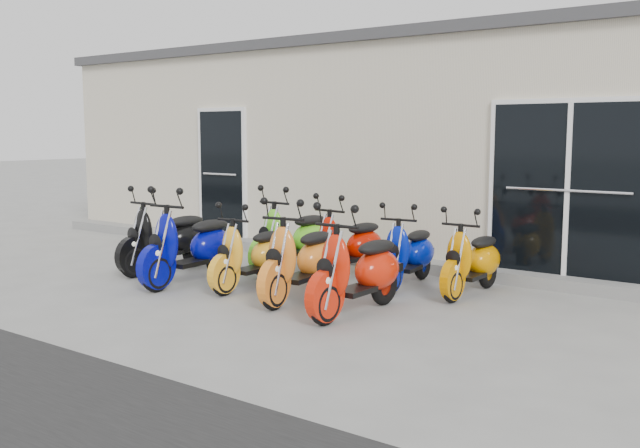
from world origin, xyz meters
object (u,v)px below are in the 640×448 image
Objects in this scene: scooter_front_orange_b at (301,248)px; scooter_back_green at (293,228)px; scooter_back_yellow at (472,250)px; scooter_back_blue at (409,243)px; scooter_front_red at (358,258)px; scooter_back_red at (347,235)px; scooter_front_black at (166,228)px; scooter_front_blue at (190,234)px; scooter_front_orange_a at (252,245)px.

scooter_front_orange_b is 1.70m from scooter_back_green.
scooter_back_green is at bearing -177.17° from scooter_back_yellow.
scooter_back_blue is 1.00× the size of scooter_back_yellow.
scooter_front_orange_b is 0.90m from scooter_front_red.
scooter_back_blue is (0.89, 0.04, -0.03)m from scooter_back_red.
scooter_front_black is 4.13m from scooter_back_yellow.
scooter_front_red reaches higher than scooter_front_black.
scooter_front_orange_b is 2.02m from scooter_back_yellow.
scooter_front_orange_b is 1.36m from scooter_back_red.
scooter_front_blue is at bearing -153.52° from scooter_back_yellow.
scooter_front_red is (1.73, -0.29, 0.06)m from scooter_front_orange_a.
scooter_front_orange_b is at bearing 1.99° from scooter_front_blue.
scooter_front_blue is 1.04× the size of scooter_front_red.
scooter_front_black is 0.92m from scooter_front_blue.
scooter_front_blue is at bearing -179.23° from scooter_front_red.
scooter_back_green reaches higher than scooter_front_orange_a.
scooter_front_orange_b is at bearing 170.93° from scooter_front_red.
scooter_front_black is 1.73m from scooter_back_green.
scooter_back_green reaches higher than scooter_back_blue.
scooter_front_orange_b is (1.65, 0.13, -0.03)m from scooter_front_blue.
scooter_back_green is (0.53, 1.41, -0.03)m from scooter_front_blue.
scooter_front_red reaches higher than scooter_back_blue.
scooter_front_orange_a is 0.90× the size of scooter_back_green.
scooter_front_blue is 1.51m from scooter_back_green.
scooter_front_blue is 0.85m from scooter_front_orange_a.
scooter_front_red reaches higher than scooter_back_yellow.
scooter_back_red is 1.73m from scooter_back_yellow.
scooter_front_blue is 3.47m from scooter_back_yellow.
scooter_front_orange_b is 1.12× the size of scooter_back_blue.
scooter_front_orange_b is at bearing -2.91° from scooter_front_black.
scooter_back_blue is at bearing 30.88° from scooter_front_blue.
scooter_back_green reaches higher than scooter_back_red.
scooter_front_orange_a is 1.76m from scooter_front_red.
scooter_back_yellow is at bearing 18.44° from scooter_front_black.
scooter_front_blue is at bearing -163.61° from scooter_front_orange_a.
scooter_front_orange_a is 0.90× the size of scooter_front_red.
scooter_back_green is (-0.27, 1.16, 0.06)m from scooter_front_orange_a.
scooter_front_orange_a is 1.01× the size of scooter_back_yellow.
scooter_front_black is at bearing 167.91° from scooter_front_orange_b.
scooter_front_blue reaches higher than scooter_front_red.
scooter_front_orange_b is 1.51m from scooter_back_blue.
scooter_back_green is at bearing 145.72° from scooter_front_red.
scooter_front_black is at bearing 174.97° from scooter_front_red.
scooter_front_red is (2.53, -0.04, -0.02)m from scooter_front_blue.
scooter_back_green is at bearing 177.01° from scooter_back_blue.
scooter_front_red reaches higher than scooter_back_green.
scooter_back_yellow is (3.97, 1.15, -0.07)m from scooter_front_black.
scooter_back_green reaches higher than scooter_front_orange_b.
scooter_back_red is (-1.14, 1.50, -0.04)m from scooter_front_red.
scooter_front_red is (3.38, -0.39, 0.00)m from scooter_front_black.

